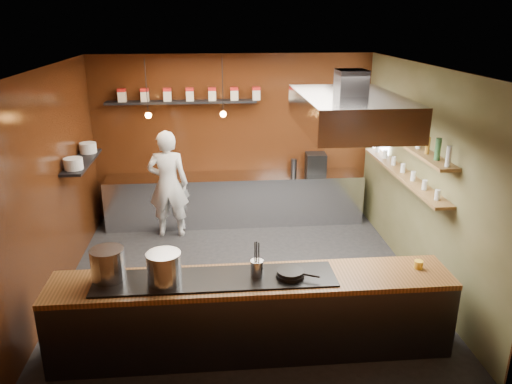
{
  "coord_description": "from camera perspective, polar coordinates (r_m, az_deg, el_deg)",
  "views": [
    {
      "loc": [
        -0.39,
        -6.37,
        3.6
      ],
      "look_at": [
        0.22,
        0.4,
        1.2
      ],
      "focal_mm": 35.0,
      "sensor_mm": 36.0,
      "label": 1
    }
  ],
  "objects": [
    {
      "name": "stockpot_small",
      "position": [
        5.37,
        -10.45,
        -8.54
      ],
      "size": [
        0.45,
        0.45,
        0.34
      ],
      "primitive_type": "cylinder",
      "rotation": [
        0.0,
        0.0,
        0.27
      ],
      "color": "silver",
      "rests_on": "pass_counter"
    },
    {
      "name": "frying_pan",
      "position": [
        5.46,
        3.96,
        -9.3
      ],
      "size": [
        0.46,
        0.31,
        0.08
      ],
      "color": "black",
      "rests_on": "pass_counter"
    },
    {
      "name": "stockpot_large",
      "position": [
        5.57,
        -16.55,
        -7.93
      ],
      "size": [
        0.47,
        0.47,
        0.35
      ],
      "primitive_type": "cylinder",
      "rotation": [
        0.0,
        0.0,
        -0.38
      ],
      "color": "#B1B4B8",
      "rests_on": "pass_counter"
    },
    {
      "name": "bottle_shelf_upper",
      "position": [
        7.4,
        16.73,
        5.49
      ],
      "size": [
        0.26,
        2.8,
        0.04
      ],
      "primitive_type": "cube",
      "color": "brown",
      "rests_on": "right_wall"
    },
    {
      "name": "plate_shelf",
      "position": [
        7.9,
        -19.28,
        3.28
      ],
      "size": [
        0.3,
        1.4,
        0.04
      ],
      "primitive_type": "cube",
      "color": "black",
      "rests_on": "left_wall"
    },
    {
      "name": "pass_counter",
      "position": [
        5.72,
        -0.43,
        -13.78
      ],
      "size": [
        4.4,
        0.72,
        0.94
      ],
      "color": "#38383D",
      "rests_on": "floor"
    },
    {
      "name": "extractor_hood",
      "position": [
        6.3,
        10.63,
        9.1
      ],
      "size": [
        1.2,
        2.0,
        0.72
      ],
      "color": "#38383D",
      "rests_on": "ceiling"
    },
    {
      "name": "pendant_right",
      "position": [
        8.2,
        -3.78,
        9.23
      ],
      "size": [
        0.1,
        0.1,
        0.95
      ],
      "color": "black",
      "rests_on": "ceiling"
    },
    {
      "name": "window_pane",
      "position": [
        8.73,
        14.09,
        7.62
      ],
      "size": [
        0.0,
        1.0,
        1.0
      ],
      "primitive_type": "plane",
      "rotation": [
        1.57,
        0.0,
        -1.57
      ],
      "color": "white",
      "rests_on": "right_wall"
    },
    {
      "name": "right_wall",
      "position": [
        7.31,
        18.42,
        1.71
      ],
      "size": [
        0.0,
        5.0,
        5.0
      ],
      "primitive_type": "plane",
      "rotation": [
        1.57,
        0.0,
        -1.57
      ],
      "color": "brown",
      "rests_on": "ground"
    },
    {
      "name": "ceiling",
      "position": [
        6.41,
        -1.68,
        14.06
      ],
      "size": [
        5.0,
        5.0,
        0.0
      ],
      "primitive_type": "plane",
      "rotation": [
        3.14,
        0.0,
        0.0
      ],
      "color": "silver",
      "rests_on": "back_wall"
    },
    {
      "name": "espresso_machine",
      "position": [
        9.17,
        6.84,
        3.32
      ],
      "size": [
        0.37,
        0.35,
        0.36
      ],
      "primitive_type": "cube",
      "rotation": [
        0.0,
        0.0,
        -0.05
      ],
      "color": "black",
      "rests_on": "prep_counter"
    },
    {
      "name": "utensil_crock",
      "position": [
        5.45,
        0.1,
        -8.72
      ],
      "size": [
        0.15,
        0.15,
        0.18
      ],
      "primitive_type": "cylinder",
      "rotation": [
        0.0,
        0.0,
        -0.04
      ],
      "color": "silver",
      "rests_on": "pass_counter"
    },
    {
      "name": "plate_stacks",
      "position": [
        7.87,
        -19.36,
        3.98
      ],
      "size": [
        0.26,
        1.16,
        0.16
      ],
      "color": "silver",
      "rests_on": "plate_shelf"
    },
    {
      "name": "floor",
      "position": [
        7.33,
        -1.45,
        -9.99
      ],
      "size": [
        5.0,
        5.0,
        0.0
      ],
      "primitive_type": "plane",
      "color": "black",
      "rests_on": "ground"
    },
    {
      "name": "chef",
      "position": [
        8.54,
        -10.02,
        0.88
      ],
      "size": [
        0.7,
        0.48,
        1.85
      ],
      "primitive_type": "imported",
      "rotation": [
        0.0,
        0.0,
        3.09
      ],
      "color": "white",
      "rests_on": "floor"
    },
    {
      "name": "left_wall",
      "position": [
        7.03,
        -22.33,
        0.56
      ],
      "size": [
        0.0,
        5.0,
        5.0
      ],
      "primitive_type": "plane",
      "rotation": [
        1.57,
        0.0,
        1.57
      ],
      "color": "#351909",
      "rests_on": "ground"
    },
    {
      "name": "butter_jar",
      "position": [
        5.96,
        18.08,
        -7.88
      ],
      "size": [
        0.13,
        0.13,
        0.09
      ],
      "primitive_type": "cylinder",
      "rotation": [
        0.0,
        0.0,
        -0.38
      ],
      "color": "yellow",
      "rests_on": "pass_counter"
    },
    {
      "name": "back_wall",
      "position": [
        9.13,
        -2.57,
        6.11
      ],
      "size": [
        5.0,
        0.0,
        5.0
      ],
      "primitive_type": "plane",
      "rotation": [
        1.57,
        0.0,
        0.0
      ],
      "color": "#351909",
      "rests_on": "ground"
    },
    {
      "name": "bottles",
      "position": [
        7.37,
        16.83,
        6.55
      ],
      "size": [
        0.06,
        2.66,
        0.24
      ],
      "color": "silver",
      "rests_on": "bottle_shelf_upper"
    },
    {
      "name": "storage_tins",
      "position": [
        8.83,
        -7.57,
        11.01
      ],
      "size": [
        2.43,
        0.13,
        0.22
      ],
      "color": "beige",
      "rests_on": "tin_shelf"
    },
    {
      "name": "tin_shelf",
      "position": [
        8.86,
        -8.51,
        10.13
      ],
      "size": [
        2.6,
        0.26,
        0.04
      ],
      "primitive_type": "cube",
      "color": "black",
      "rests_on": "back_wall"
    },
    {
      "name": "pendant_left",
      "position": [
        8.26,
        -12.23,
        8.91
      ],
      "size": [
        0.1,
        0.1,
        0.95
      ],
      "color": "black",
      "rests_on": "ceiling"
    },
    {
      "name": "bottle_shelf_lower",
      "position": [
        7.52,
        16.39,
        2.02
      ],
      "size": [
        0.26,
        2.8,
        0.04
      ],
      "primitive_type": "cube",
      "color": "brown",
      "rests_on": "right_wall"
    },
    {
      "name": "prep_counter",
      "position": [
        9.11,
        -2.37,
        -0.8
      ],
      "size": [
        4.6,
        0.65,
        0.9
      ],
      "primitive_type": "cube",
      "color": "silver",
      "rests_on": "floor"
    },
    {
      "name": "wine_glasses",
      "position": [
        7.5,
        16.45,
        2.64
      ],
      "size": [
        0.07,
        2.37,
        0.13
      ],
      "color": "silver",
      "rests_on": "bottle_shelf_lower"
    }
  ]
}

